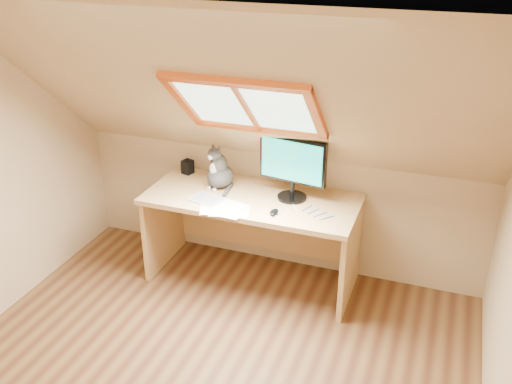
% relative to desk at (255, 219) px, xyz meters
% --- Properties ---
extents(room_shell, '(3.52, 3.52, 2.41)m').
position_rel_desk_xyz_m(room_shell, '(0.09, -1.54, 0.89)').
color(room_shell, tan).
rests_on(room_shell, ground).
extents(desk, '(1.69, 0.74, 0.77)m').
position_rel_desk_xyz_m(desk, '(0.00, 0.00, 0.00)').
color(desk, tan).
rests_on(desk, ground).
extents(monitor, '(0.54, 0.23, 0.50)m').
position_rel_desk_xyz_m(monitor, '(0.31, 0.01, 0.52)').
color(monitor, black).
rests_on(monitor, desk).
extents(cat, '(0.29, 0.31, 0.39)m').
position_rel_desk_xyz_m(cat, '(-0.31, 0.01, 0.37)').
color(cat, '#3F3B38').
rests_on(cat, desk).
extents(desk_speaker, '(0.10, 0.10, 0.12)m').
position_rel_desk_xyz_m(desk_speaker, '(-0.68, 0.18, 0.29)').
color(desk_speaker, black).
rests_on(desk_speaker, desk).
extents(graphics_tablet, '(0.30, 0.24, 0.01)m').
position_rel_desk_xyz_m(graphics_tablet, '(-0.32, -0.25, 0.24)').
color(graphics_tablet, '#B2B2B7').
rests_on(graphics_tablet, desk).
extents(mouse, '(0.06, 0.10, 0.03)m').
position_rel_desk_xyz_m(mouse, '(0.26, -0.29, 0.25)').
color(mouse, black).
rests_on(mouse, desk).
extents(papers, '(0.35, 0.30, 0.01)m').
position_rel_desk_xyz_m(papers, '(-0.17, -0.33, 0.23)').
color(papers, white).
rests_on(papers, desk).
extents(cables, '(0.51, 0.26, 0.01)m').
position_rel_desk_xyz_m(cables, '(0.46, -0.19, 0.24)').
color(cables, silver).
rests_on(cables, desk).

